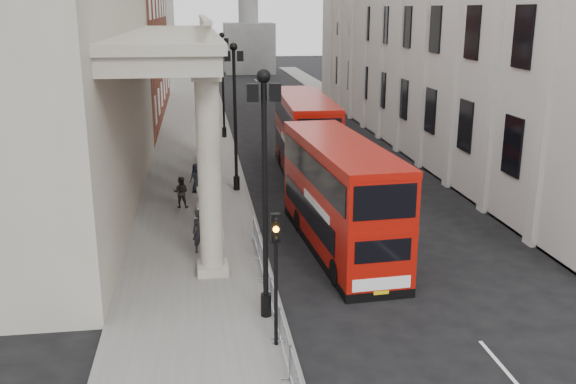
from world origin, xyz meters
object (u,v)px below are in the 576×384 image
(pedestrian_c, at_px, (197,178))
(traffic_light, at_px, (276,255))
(lamp_post_north, at_px, (223,78))
(bus_near, at_px, (340,194))
(pedestrian_a, at_px, (200,231))
(pedestrian_b, at_px, (181,192))
(lamp_post_mid, at_px, (235,107))
(lamp_post_south, at_px, (265,180))
(bus_far, at_px, (305,135))

(pedestrian_c, bearing_deg, traffic_light, -50.41)
(lamp_post_north, bearing_deg, bus_near, -81.37)
(pedestrian_a, relative_size, pedestrian_b, 1.13)
(pedestrian_b, bearing_deg, bus_near, 147.87)
(traffic_light, xyz_separation_m, pedestrian_c, (-2.37, 17.81, -2.14))
(lamp_post_mid, distance_m, bus_near, 10.75)
(lamp_post_south, bearing_deg, bus_far, 76.73)
(lamp_post_north, xyz_separation_m, pedestrian_b, (-3.10, -19.03, -3.96))
(lamp_post_south, height_order, traffic_light, lamp_post_south)
(traffic_light, bearing_deg, pedestrian_b, 102.05)
(traffic_light, bearing_deg, lamp_post_south, 92.84)
(lamp_post_mid, height_order, pedestrian_b, lamp_post_mid)
(lamp_post_mid, relative_size, pedestrian_a, 4.44)
(pedestrian_a, bearing_deg, lamp_post_mid, 67.45)
(lamp_post_south, relative_size, traffic_light, 1.93)
(traffic_light, bearing_deg, bus_near, 65.39)
(bus_near, bearing_deg, lamp_post_mid, 108.04)
(bus_far, bearing_deg, pedestrian_c, -150.71)
(lamp_post_south, bearing_deg, lamp_post_mid, 90.00)
(bus_near, height_order, pedestrian_b, bus_near)
(bus_far, bearing_deg, traffic_light, -99.80)
(lamp_post_north, distance_m, pedestrian_c, 16.84)
(lamp_post_north, relative_size, bus_far, 0.71)
(lamp_post_north, distance_m, bus_near, 26.12)
(lamp_post_mid, bearing_deg, pedestrian_b, -135.65)
(lamp_post_north, relative_size, pedestrian_b, 5.00)
(lamp_post_south, height_order, bus_near, lamp_post_south)
(bus_near, height_order, bus_far, bus_far)
(lamp_post_north, height_order, traffic_light, lamp_post_north)
(lamp_post_mid, bearing_deg, pedestrian_a, -102.49)
(lamp_post_north, relative_size, bus_near, 0.74)
(lamp_post_north, distance_m, traffic_light, 34.07)
(pedestrian_c, bearing_deg, lamp_post_south, -49.81)
(lamp_post_south, bearing_deg, pedestrian_c, 98.18)
(pedestrian_b, bearing_deg, pedestrian_c, -94.87)
(traffic_light, bearing_deg, bus_far, 78.21)
(pedestrian_a, distance_m, pedestrian_b, 6.73)
(lamp_post_south, relative_size, pedestrian_c, 4.92)
(bus_far, height_order, pedestrian_b, bus_far)
(lamp_post_mid, height_order, traffic_light, lamp_post_mid)
(lamp_post_mid, xyz_separation_m, traffic_light, (0.10, -18.02, -1.80))
(traffic_light, height_order, bus_near, bus_near)
(lamp_post_south, relative_size, lamp_post_mid, 1.00)
(traffic_light, relative_size, pedestrian_c, 2.54)
(bus_far, height_order, pedestrian_c, bus_far)
(lamp_post_south, xyz_separation_m, pedestrian_a, (-2.15, 6.31, -3.85))
(pedestrian_a, bearing_deg, pedestrian_b, 88.09)
(traffic_light, xyz_separation_m, bus_far, (4.45, 21.33, -0.50))
(traffic_light, xyz_separation_m, bus_near, (3.80, 8.30, -0.61))
(lamp_post_mid, bearing_deg, lamp_post_south, -90.00)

